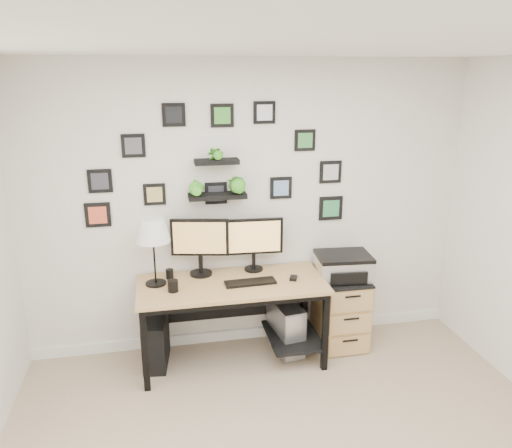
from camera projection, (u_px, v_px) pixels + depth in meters
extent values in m
plane|color=white|center=(331.00, 43.00, 2.23)|extent=(4.00, 4.00, 0.00)
plane|color=silver|center=(250.00, 208.00, 4.49)|extent=(4.00, 0.00, 4.00)
cube|color=white|center=(250.00, 333.00, 4.84)|extent=(4.00, 0.03, 0.10)
cube|color=tan|center=(232.00, 284.00, 4.26)|extent=(1.60, 0.70, 0.03)
cube|color=black|center=(232.00, 289.00, 4.28)|extent=(1.54, 0.64, 0.05)
cube|color=black|center=(227.00, 297.00, 4.65)|extent=(1.44, 0.02, 0.41)
cube|color=black|center=(293.00, 336.00, 4.53)|extent=(0.45, 0.63, 0.03)
cube|color=black|center=(145.00, 351.00, 3.95)|extent=(0.05, 0.05, 0.72)
cube|color=black|center=(146.00, 316.00, 4.51)|extent=(0.05, 0.05, 0.72)
cube|color=black|center=(325.00, 332.00, 4.23)|extent=(0.05, 0.05, 0.72)
cube|color=black|center=(305.00, 301.00, 4.80)|extent=(0.05, 0.05, 0.72)
cylinder|color=black|center=(201.00, 273.00, 4.43)|extent=(0.23, 0.23, 0.02)
cylinder|color=black|center=(201.00, 264.00, 4.40)|extent=(0.05, 0.05, 0.18)
cube|color=black|center=(200.00, 237.00, 4.32)|extent=(0.50, 0.13, 0.33)
cube|color=tan|center=(199.00, 238.00, 4.30)|extent=(0.45, 0.10, 0.28)
cylinder|color=black|center=(254.00, 269.00, 4.53)|extent=(0.18, 0.18, 0.02)
cylinder|color=black|center=(254.00, 261.00, 4.51)|extent=(0.04, 0.04, 0.15)
cube|color=black|center=(254.00, 236.00, 4.44)|extent=(0.53, 0.05, 0.33)
cube|color=tan|center=(254.00, 237.00, 4.42)|extent=(0.47, 0.03, 0.28)
cube|color=black|center=(250.00, 282.00, 4.24)|extent=(0.44, 0.16, 0.02)
cube|color=black|center=(293.00, 278.00, 4.32)|extent=(0.09, 0.11, 0.03)
cylinder|color=black|center=(156.00, 283.00, 4.23)|extent=(0.18, 0.18, 0.02)
cylinder|color=black|center=(154.00, 254.00, 4.15)|extent=(0.02, 0.02, 0.53)
cone|color=white|center=(153.00, 230.00, 4.09)|extent=(0.29, 0.29, 0.20)
cylinder|color=black|center=(173.00, 286.00, 4.08)|extent=(0.09, 0.09, 0.10)
cylinder|color=black|center=(170.00, 274.00, 4.33)|extent=(0.07, 0.07, 0.09)
cube|color=black|center=(156.00, 341.00, 4.37)|extent=(0.24, 0.45, 0.43)
cube|color=gray|center=(286.00, 326.00, 4.59)|extent=(0.27, 0.49, 0.46)
cube|color=silver|center=(296.00, 339.00, 4.38)|extent=(0.19, 0.04, 0.43)
cube|color=tan|center=(340.00, 311.00, 4.67)|extent=(0.42, 0.50, 0.65)
cube|color=black|center=(342.00, 278.00, 4.57)|extent=(0.43, 0.51, 0.02)
cube|color=tan|center=(349.00, 346.00, 4.49)|extent=(0.39, 0.02, 0.18)
cylinder|color=black|center=(350.00, 341.00, 4.46)|extent=(0.14, 0.02, 0.02)
cube|color=tan|center=(351.00, 324.00, 4.43)|extent=(0.39, 0.02, 0.18)
cylinder|color=black|center=(352.00, 319.00, 4.40)|extent=(0.14, 0.02, 0.02)
cube|color=tan|center=(352.00, 302.00, 4.37)|extent=(0.39, 0.02, 0.18)
cylinder|color=black|center=(353.00, 297.00, 4.34)|extent=(0.14, 0.02, 0.02)
cube|color=silver|center=(343.00, 267.00, 4.55)|extent=(0.51, 0.41, 0.19)
cube|color=black|center=(344.00, 256.00, 4.52)|extent=(0.51, 0.41, 0.03)
cube|color=black|center=(349.00, 279.00, 4.37)|extent=(0.33, 0.05, 0.11)
cube|color=black|center=(217.00, 196.00, 4.30)|extent=(0.50, 0.18, 0.04)
cube|color=black|center=(217.00, 162.00, 4.21)|extent=(0.38, 0.15, 0.04)
imported|color=green|center=(197.00, 179.00, 4.22)|extent=(0.15, 0.12, 0.27)
imported|color=green|center=(237.00, 177.00, 4.29)|extent=(0.15, 0.15, 0.27)
imported|color=green|center=(216.00, 144.00, 4.16)|extent=(0.13, 0.09, 0.25)
cube|color=black|center=(331.00, 208.00, 4.63)|extent=(0.22, 0.02, 0.22)
cube|color=#328B50|center=(331.00, 209.00, 4.62)|extent=(0.16, 0.00, 0.16)
cube|color=black|center=(264.00, 112.00, 4.25)|extent=(0.19, 0.02, 0.19)
cube|color=silver|center=(265.00, 113.00, 4.24)|extent=(0.13, 0.00, 0.13)
cube|color=black|center=(98.00, 215.00, 4.22)|extent=(0.21, 0.02, 0.21)
cube|color=#E35535|center=(98.00, 215.00, 4.21)|extent=(0.15, 0.00, 0.15)
cube|color=black|center=(281.00, 188.00, 4.48)|extent=(0.20, 0.02, 0.20)
cube|color=#6D8DBF|center=(281.00, 188.00, 4.47)|extent=(0.14, 0.00, 0.14)
cube|color=black|center=(216.00, 193.00, 4.37)|extent=(0.19, 0.02, 0.19)
cube|color=#2E2E34|center=(216.00, 193.00, 4.36)|extent=(0.14, 0.00, 0.14)
cube|color=black|center=(100.00, 181.00, 4.15)|extent=(0.20, 0.02, 0.20)
cube|color=#35333D|center=(100.00, 181.00, 4.14)|extent=(0.14, 0.00, 0.14)
cube|color=black|center=(155.00, 194.00, 4.27)|extent=(0.19, 0.02, 0.19)
cube|color=tan|center=(155.00, 195.00, 4.26)|extent=(0.13, 0.00, 0.13)
cube|color=black|center=(222.00, 115.00, 4.19)|extent=(0.20, 0.02, 0.20)
cube|color=green|center=(222.00, 116.00, 4.18)|extent=(0.14, 0.00, 0.14)
cube|color=black|center=(305.00, 140.00, 4.39)|extent=(0.19, 0.02, 0.19)
cube|color=#3F8A42|center=(305.00, 140.00, 4.38)|extent=(0.13, 0.00, 0.13)
cube|color=black|center=(330.00, 172.00, 4.53)|extent=(0.20, 0.02, 0.20)
cube|color=#B4B5B8|center=(331.00, 172.00, 4.52)|extent=(0.14, 0.00, 0.14)
cube|color=black|center=(133.00, 146.00, 4.12)|extent=(0.19, 0.02, 0.19)
cube|color=#4A4950|center=(133.00, 146.00, 4.11)|extent=(0.14, 0.00, 0.14)
cube|color=black|center=(174.00, 115.00, 4.11)|extent=(0.19, 0.02, 0.19)
cube|color=black|center=(174.00, 115.00, 4.10)|extent=(0.13, 0.00, 0.13)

